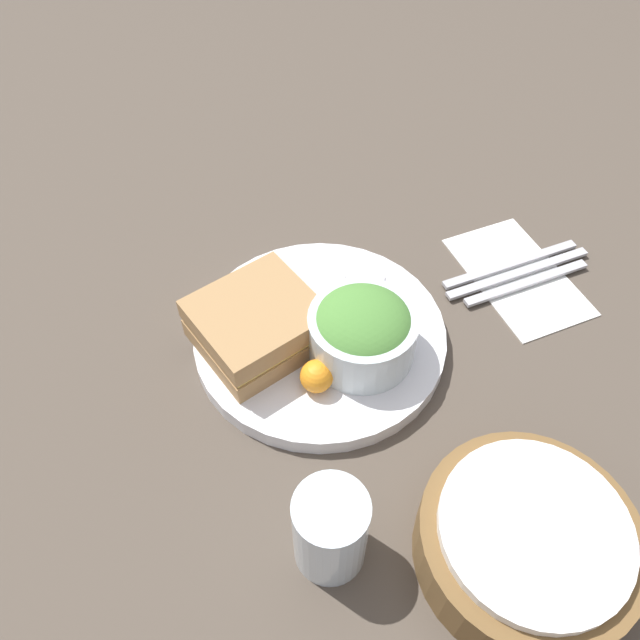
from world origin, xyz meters
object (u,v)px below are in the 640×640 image
(drink_glass, at_px, (330,530))
(bread_basket, at_px, (526,542))
(salad_bowl, at_px, (362,330))
(knife, at_px, (519,273))
(plate, at_px, (320,337))
(sandwich, at_px, (257,324))
(fork, at_px, (511,264))
(spoon, at_px, (527,283))
(dressing_cup, at_px, (365,281))

(drink_glass, relative_size, bread_basket, 0.51)
(salad_bowl, bearing_deg, knife, -169.80)
(drink_glass, xyz_separation_m, knife, (-0.36, -0.23, -0.04))
(plate, height_order, sandwich, sandwich)
(plate, bearing_deg, fork, -176.39)
(sandwich, distance_m, knife, 0.35)
(sandwich, distance_m, spoon, 0.35)
(sandwich, bearing_deg, salad_bowl, 149.67)
(plate, relative_size, drink_glass, 2.93)
(dressing_cup, bearing_deg, spoon, 164.11)
(salad_bowl, relative_size, bread_basket, 0.61)
(salad_bowl, bearing_deg, spoon, -173.89)
(salad_bowl, relative_size, dressing_cup, 2.40)
(salad_bowl, relative_size, fork, 0.60)
(drink_glass, distance_m, knife, 0.43)
(sandwich, xyz_separation_m, knife, (-0.35, 0.01, -0.04))
(bread_basket, bearing_deg, plate, -76.35)
(plate, distance_m, salad_bowl, 0.07)
(plate, height_order, fork, plate)
(drink_glass, xyz_separation_m, bread_basket, (-0.16, 0.07, -0.02))
(plate, xyz_separation_m, drink_glass, (0.09, 0.23, 0.04))
(plate, relative_size, fork, 1.47)
(dressing_cup, distance_m, bread_basket, 0.34)
(plate, distance_m, knife, 0.28)
(salad_bowl, xyz_separation_m, bread_basket, (-0.04, 0.26, -0.03))
(drink_glass, bearing_deg, fork, -145.80)
(drink_glass, height_order, bread_basket, drink_glass)
(dressing_cup, distance_m, drink_glass, 0.31)
(fork, height_order, knife, same)
(drink_glass, bearing_deg, dressing_cup, -121.00)
(drink_glass, xyz_separation_m, spoon, (-0.36, -0.21, -0.04))
(bread_basket, bearing_deg, spoon, -125.80)
(salad_bowl, xyz_separation_m, spoon, (-0.25, -0.03, -0.05))
(plate, height_order, bread_basket, bread_basket)
(drink_glass, height_order, spoon, drink_glass)
(drink_glass, relative_size, spoon, 0.56)
(drink_glass, bearing_deg, plate, -110.56)
(drink_glass, height_order, fork, drink_glass)
(sandwich, distance_m, salad_bowl, 0.12)
(salad_bowl, height_order, dressing_cup, salad_bowl)
(bread_basket, bearing_deg, salad_bowl, -80.72)
(salad_bowl, bearing_deg, fork, -165.82)
(bread_basket, distance_m, spoon, 0.35)
(spoon, bearing_deg, sandwich, 174.71)
(drink_glass, xyz_separation_m, fork, (-0.36, -0.25, -0.04))
(sandwich, distance_m, bread_basket, 0.35)
(sandwich, height_order, knife, sandwich)
(knife, bearing_deg, spoon, -90.00)
(salad_bowl, distance_m, dressing_cup, 0.10)
(plate, xyz_separation_m, fork, (-0.28, -0.02, -0.00))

